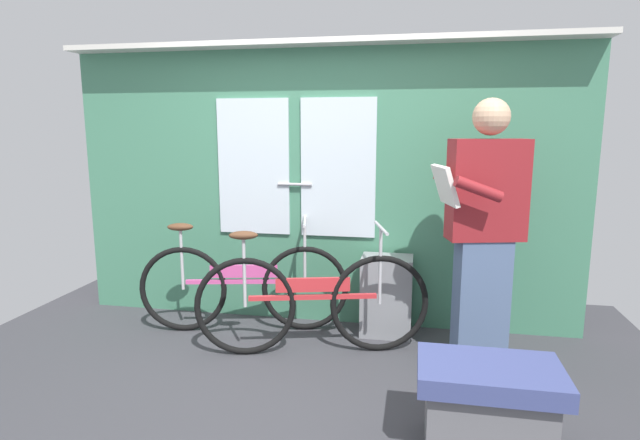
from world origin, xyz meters
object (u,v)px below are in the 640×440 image
bicycle_near_door (243,286)px  passenger_reading_newspaper (484,229)px  bench_seat_corner (488,404)px  bicycle_leaning_behind (312,302)px  trash_bin_by_wall (386,296)px

bicycle_near_door → passenger_reading_newspaper: 1.88m
bench_seat_corner → bicycle_leaning_behind: bearing=139.2°
passenger_reading_newspaper → bench_seat_corner: passenger_reading_newspaper is taller
bicycle_leaning_behind → trash_bin_by_wall: bicycle_leaning_behind is taller
bicycle_leaning_behind → bench_seat_corner: bicycle_leaning_behind is taller
bicycle_leaning_behind → bench_seat_corner: bearing=-55.3°
bicycle_leaning_behind → passenger_reading_newspaper: (1.15, 0.04, 0.57)m
bicycle_near_door → bicycle_leaning_behind: bicycle_leaning_behind is taller
bicycle_near_door → bench_seat_corner: bicycle_near_door is taller
bench_seat_corner → bicycle_near_door: bearing=143.9°
bicycle_leaning_behind → passenger_reading_newspaper: passenger_reading_newspaper is taller
bicycle_near_door → passenger_reading_newspaper: (1.77, -0.27, 0.58)m
bicycle_near_door → trash_bin_by_wall: size_ratio=2.61×
trash_bin_by_wall → bench_seat_corner: bearing=-67.0°
bicycle_near_door → passenger_reading_newspaper: passenger_reading_newspaper is taller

